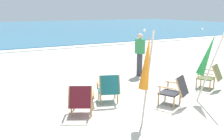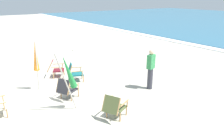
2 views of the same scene
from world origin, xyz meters
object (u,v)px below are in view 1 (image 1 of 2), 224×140
at_px(umbrella_furled_green, 208,55).
at_px(person_near_chairs, 140,54).
at_px(umbrella_furled_orange, 147,64).
at_px(beach_chair_mid_center, 211,76).
at_px(beach_chair_back_left, 175,90).
at_px(beach_chair_back_right, 109,88).
at_px(beach_chair_front_right, 81,99).

height_order(umbrella_furled_green, person_near_chairs, umbrella_furled_green).
relative_size(umbrella_furled_orange, umbrella_furled_green, 1.04).
distance_m(beach_chair_mid_center, umbrella_furled_orange, 3.80).
bearing_deg(beach_chair_back_left, person_near_chairs, 72.00).
bearing_deg(beach_chair_back_left, beach_chair_back_right, 145.82).
xyz_separation_m(beach_chair_back_left, beach_chair_back_right, (-1.47, 1.00, 0.00)).
distance_m(beach_chair_back_right, person_near_chairs, 3.32).
bearing_deg(beach_chair_mid_center, beach_chair_back_right, 174.05).
xyz_separation_m(beach_chair_back_right, umbrella_furled_green, (2.30, -1.24, 0.90)).
xyz_separation_m(beach_chair_back_left, person_near_chairs, (1.02, 3.15, 0.41)).
relative_size(beach_chair_mid_center, umbrella_furled_orange, 0.42).
bearing_deg(umbrella_furled_orange, beach_chair_back_right, 92.74).
bearing_deg(beach_chair_front_right, umbrella_furled_orange, -45.12).
bearing_deg(beach_chair_front_right, beach_chair_mid_center, 1.53).
relative_size(umbrella_furled_green, person_near_chairs, 1.25).
relative_size(beach_chair_mid_center, beach_chair_back_right, 1.09).
bearing_deg(beach_chair_front_right, beach_chair_back_left, -11.56).
relative_size(umbrella_furled_orange, person_near_chairs, 1.30).
bearing_deg(beach_chair_mid_center, beach_chair_back_left, -163.15).
xyz_separation_m(beach_chair_mid_center, umbrella_furled_green, (-1.24, -0.87, 0.90)).
relative_size(beach_chair_back_left, umbrella_furled_green, 0.43).
bearing_deg(person_near_chairs, beach_chair_back_left, -108.00).
bearing_deg(person_near_chairs, umbrella_furled_green, -93.18).
bearing_deg(beach_chair_back_right, beach_chair_mid_center, -5.95).
relative_size(beach_chair_back_left, person_near_chairs, 0.54).
distance_m(beach_chair_back_left, beach_chair_mid_center, 2.17).
bearing_deg(umbrella_furled_green, beach_chair_back_left, 163.59).
height_order(beach_chair_mid_center, person_near_chairs, person_near_chairs).
bearing_deg(beach_chair_back_right, beach_chair_front_right, -154.00).
bearing_deg(umbrella_furled_green, beach_chair_mid_center, 35.19).
height_order(beach_chair_mid_center, beach_chair_back_right, beach_chair_back_right).
relative_size(beach_chair_mid_center, person_near_chairs, 0.55).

